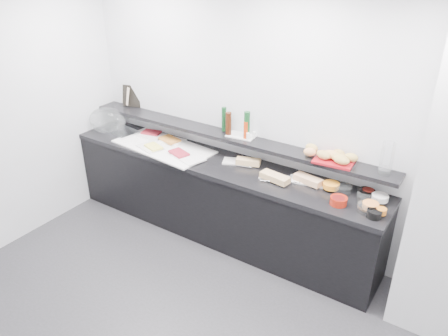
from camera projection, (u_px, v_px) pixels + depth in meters
The scene contains 55 objects.
back_wall at pixel (293, 126), 4.26m from camera, with size 5.00×0.02×2.70m, color silver.
buffet_cabinet at pixel (218, 200), 4.80m from camera, with size 3.60×0.60×0.85m, color black.
counter_top at pixel (217, 164), 4.60m from camera, with size 3.62×0.62×0.05m, color black.
wall_shelf at pixel (226, 136), 4.61m from camera, with size 3.60×0.25×0.04m, color black.
cloche_base at pixel (121, 132), 5.26m from camera, with size 0.41×0.27×0.04m, color silver.
cloche_dome at pixel (108, 121), 5.30m from camera, with size 0.46×0.30×0.34m, color white.
linen_runner at pixel (163, 147), 4.91m from camera, with size 1.16×0.55×0.01m, color white.
platter_meat_a at pixel (152, 136), 5.13m from camera, with size 0.32×0.21×0.01m, color white.
food_meat_a at pixel (151, 132), 5.19m from camera, with size 0.21×0.14×0.02m, color maroon.
platter_salmon at pixel (172, 140), 5.03m from camera, with size 0.28×0.19×0.01m, color white.
food_salmon at pixel (170, 139), 5.00m from camera, with size 0.24×0.15×0.02m, color #C57628.
platter_cheese at pixel (150, 147), 4.85m from camera, with size 0.29×0.19×0.01m, color silver.
food_cheese at pixel (154, 147), 4.82m from camera, with size 0.21×0.13×0.02m, color #F0E65D.
platter_meat_b at pixel (189, 158), 4.62m from camera, with size 0.34×0.22×0.01m, color white.
food_meat_b at pixel (179, 153), 4.68m from camera, with size 0.22×0.14×0.02m, color maroon.
sandwich_plate_left at pixel (241, 162), 4.56m from camera, with size 0.37×0.16×0.01m, color silver.
sandwich_food_left at pixel (248, 162), 4.48m from camera, with size 0.25×0.10×0.06m, color #E7B979.
tongs_left at pixel (245, 166), 4.44m from camera, with size 0.01×0.01×0.16m, color #B4B7BB.
sandwich_plate_mid at pixel (275, 178), 4.25m from camera, with size 0.30×0.13×0.01m, color white.
sandwich_food_mid at pixel (275, 177), 4.18m from camera, with size 0.29×0.11×0.06m, color tan.
tongs_mid at pixel (268, 181), 4.17m from camera, with size 0.01×0.01×0.16m, color #B3B5BA.
sandwich_plate_right at pixel (307, 181), 4.18m from camera, with size 0.35×0.15×0.01m, color silver.
sandwich_food_right at pixel (308, 180), 4.14m from camera, with size 0.27×0.11×0.06m, color #E9AD7A.
tongs_right at pixel (295, 182), 4.15m from camera, with size 0.01×0.01×0.16m, color silver.
bowl_glass_fruit at pixel (342, 189), 4.00m from camera, with size 0.17×0.17×0.07m, color white.
fill_glass_fruit at pixel (331, 185), 4.03m from camera, with size 0.15×0.15×0.05m, color orange.
bowl_black_jam at pixel (366, 194), 3.92m from camera, with size 0.16×0.16×0.07m, color black.
fill_black_jam at pixel (368, 192), 3.93m from camera, with size 0.10×0.10×0.05m, color #52100B.
bowl_glass_cream at pixel (367, 198), 3.85m from camera, with size 0.19×0.19×0.07m, color silver.
fill_glass_cream at pixel (380, 198), 3.84m from camera, with size 0.14×0.14×0.05m, color white.
bowl_red_jam at pixel (339, 201), 3.81m from camera, with size 0.15×0.15×0.07m, color maroon.
fill_red_jam at pixel (338, 200), 3.80m from camera, with size 0.11×0.11×0.05m, color #510D0B.
bowl_glass_salmon at pixel (367, 208), 3.70m from camera, with size 0.17×0.17×0.07m, color white.
fill_glass_salmon at pixel (371, 205), 3.72m from camera, with size 0.14×0.14×0.05m, color orange.
bowl_black_fruit at pixel (374, 214), 3.63m from camera, with size 0.12×0.12×0.07m, color black.
fill_black_fruit at pixel (381, 211), 3.64m from camera, with size 0.09×0.09×0.05m, color orange.
framed_print at pixel (132, 96), 5.34m from camera, with size 0.24×0.02×0.26m, color black.
print_art at pixel (126, 95), 5.37m from camera, with size 0.17×0.00×0.22m, color beige.
condiment_tray at pixel (241, 136), 4.55m from camera, with size 0.29×0.18×0.01m, color silver.
bottle_green_a at pixel (224, 119), 4.60m from camera, with size 0.05×0.05×0.26m, color #0F391A.
bottle_brown at pixel (228, 124), 4.51m from camera, with size 0.06×0.06×0.24m, color #39180A.
bottle_green_b at pixel (247, 125), 4.43m from camera, with size 0.06×0.06×0.28m, color #103E1B.
bottle_hot at pixel (246, 130), 4.43m from camera, with size 0.05×0.05×0.18m, color #BF330D.
shaker_salt at pixel (248, 136), 4.43m from camera, with size 0.03×0.03×0.07m, color white.
shaker_pepper at pixel (254, 135), 4.46m from camera, with size 0.03×0.03×0.07m, color white.
bread_tray at pixel (334, 161), 4.01m from camera, with size 0.36×0.25×0.02m, color maroon.
bread_roll_nw at pixel (312, 148), 4.14m from camera, with size 0.13×0.08×0.08m, color #B79145.
bread_roll_n at pixel (339, 154), 4.03m from camera, with size 0.12×0.08×0.08m, color #AC8641.
bread_roll_ne at pixel (351, 157), 3.96m from camera, with size 0.13×0.08×0.08m, color tan.
bread_roll_sw at pixel (310, 152), 4.06m from camera, with size 0.12×0.08×0.08m, color #D89052.
bread_roll_s at pixel (323, 155), 4.01m from camera, with size 0.15×0.09×0.08m, color #B08643.
bread_roll_se at pixel (341, 160), 3.91m from camera, with size 0.15×0.10×0.08m, color #B59245.
bread_roll_midw at pixel (330, 155), 4.01m from camera, with size 0.16×0.10×0.08m, color tan.
bread_roll_mide at pixel (339, 157), 3.96m from camera, with size 0.15×0.09×0.08m, color #AD8942.
carafe at pixel (387, 159), 3.72m from camera, with size 0.11×0.11×0.30m, color white.
Camera 1 is at (1.62, -1.70, 2.93)m, focal length 35.00 mm.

